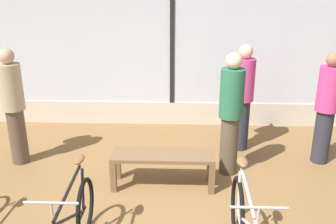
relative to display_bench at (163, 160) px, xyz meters
The scene contains 6 objects.
shop_back_wall 2.67m from the display_bench, 88.69° to the left, with size 12.00×0.08×3.20m.
display_bench is the anchor object (origin of this frame).
customer_near_rack 1.17m from the display_bench, 23.92° to the left, with size 0.48×0.48×1.80m.
customer_by_window 1.86m from the display_bench, 46.01° to the left, with size 0.46×0.56×1.77m.
customer_mid_floor 2.44m from the display_bench, 164.26° to the left, with size 0.43×0.55×1.80m.
customer_near_bench 2.62m from the display_bench, 18.74° to the left, with size 0.42×0.42×1.75m.
Camera 1 is at (0.19, -3.55, 2.73)m, focal length 40.00 mm.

